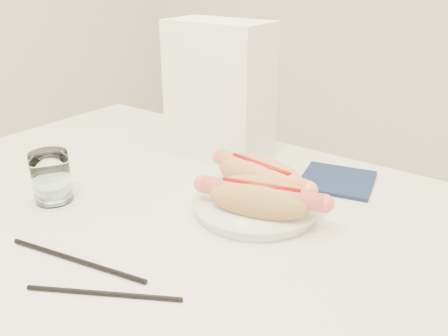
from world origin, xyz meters
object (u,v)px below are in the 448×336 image
Objects in this scene: table at (186,253)px; plate at (256,206)px; water_glass at (51,177)px; hotdog_left at (260,176)px; hotdog_right at (261,198)px; napkin_box at (219,91)px.

plate is at bearing 53.53° from table.
plate is 0.35m from water_glass.
hotdog_left is 0.08m from hotdog_right.
hotdog_left reaches higher than table.
table is 4.39× the size of napkin_box.
hotdog_right is at bearing -41.55° from napkin_box.
table is 0.14m from plate.
hotdog_right is (0.10, 0.07, 0.10)m from table.
table is 0.18m from hotdog_left.
hotdog_right is 2.22× the size of water_glass.
water_glass is at bearing -171.40° from hotdog_right.
table is 6.03× the size of hotdog_left.
water_glass reaches higher than hotdog_left.
water_glass is (-0.23, -0.08, 0.10)m from table.
plate is at bearing 117.18° from hotdog_right.
napkin_box reaches higher than plate.
hotdog_left reaches higher than plate.
hotdog_right is (0.03, -0.03, 0.03)m from plate.
water_glass is at bearing -160.81° from table.
hotdog_right is (0.04, -0.07, -0.00)m from hotdog_left.
napkin_box is at bearing 140.14° from plate.
hotdog_left is at bearing 37.57° from water_glass.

